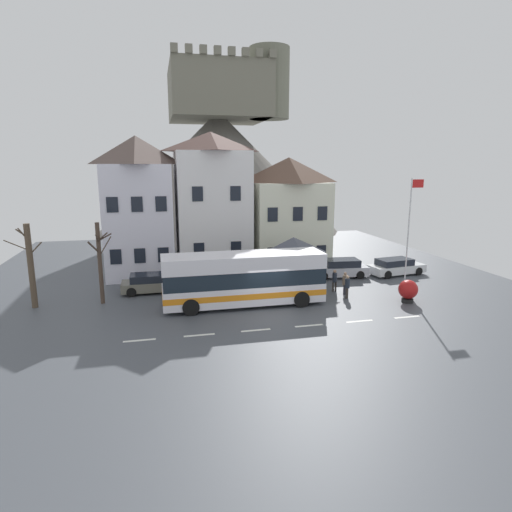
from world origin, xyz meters
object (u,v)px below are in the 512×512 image
object	(u,v)px
parked_car_02	(339,268)
bare_tree_00	(31,265)
townhouse_02	(288,214)
townhouse_01	(212,203)
pedestrian_02	(345,282)
public_bench	(283,271)
parked_car_01	(151,283)
townhouse_00	(139,207)
flagpole	(410,226)
pedestrian_00	(347,285)
pedestrian_01	(335,279)
hilltop_castle	(219,166)
transit_bus	(244,279)
bare_tree_01	(100,261)
bus_shelter	(293,245)
harbour_buoy	(408,290)
parked_car_00	(396,267)

from	to	relation	value
parked_car_02	bare_tree_00	bearing A→B (deg)	12.73
townhouse_02	townhouse_01	bearing A→B (deg)	175.51
pedestrian_02	townhouse_01	bearing A→B (deg)	130.42
public_bench	parked_car_01	bearing A→B (deg)	-169.30
townhouse_00	townhouse_02	xyz separation A→B (m)	(12.19, -0.48, -0.79)
townhouse_00	flagpole	size ratio (longest dim) A/B	1.40
townhouse_02	parked_car_02	xyz separation A→B (m)	(2.97, -4.20, -3.94)
parked_car_02	pedestrian_00	distance (m)	5.61
townhouse_02	bare_tree_00	distance (m)	19.78
parked_car_01	pedestrian_01	xyz separation A→B (m)	(12.43, -2.74, 0.27)
pedestrian_00	hilltop_castle	bearing A→B (deg)	95.76
transit_bus	bare_tree_00	world-z (taller)	bare_tree_00
transit_bus	parked_car_01	world-z (taller)	transit_bus
pedestrian_01	townhouse_00	bearing A→B (deg)	147.53
townhouse_02	parked_car_01	bearing A→B (deg)	-155.83
flagpole	bare_tree_01	world-z (taller)	flagpole
bus_shelter	bare_tree_01	size ratio (longest dim) A/B	0.70
public_bench	parked_car_02	bearing A→B (deg)	-12.37
pedestrian_02	flagpole	world-z (taller)	flagpole
townhouse_02	harbour_buoy	size ratio (longest dim) A/B	6.29
flagpole	bus_shelter	bearing A→B (deg)	160.94
transit_bus	bus_shelter	world-z (taller)	bus_shelter
townhouse_00	hilltop_castle	xyz separation A→B (m)	(9.96, 23.67, 3.14)
townhouse_00	pedestrian_00	xyz separation A→B (m)	(13.35, -9.98, -4.54)
townhouse_01	public_bench	distance (m)	8.11
bus_shelter	bare_tree_00	world-z (taller)	bare_tree_00
parked_car_01	public_bench	world-z (taller)	parked_car_01
parked_car_02	harbour_buoy	bearing A→B (deg)	108.45
parked_car_01	pedestrian_00	size ratio (longest dim) A/B	2.61
townhouse_01	parked_car_02	bearing A→B (deg)	-26.62
parked_car_00	bare_tree_01	distance (m)	22.35
townhouse_02	pedestrian_01	xyz separation A→B (m)	(0.96, -7.89, -3.73)
parked_car_00	public_bench	size ratio (longest dim) A/B	3.05
parked_car_02	bus_shelter	bearing A→B (deg)	23.93
townhouse_00	transit_bus	distance (m)	12.35
bus_shelter	harbour_buoy	distance (m)	8.40
parked_car_00	parked_car_01	distance (m)	19.16
harbour_buoy	townhouse_00	bearing A→B (deg)	145.12
townhouse_02	bare_tree_01	distance (m)	16.15
parked_car_02	harbour_buoy	size ratio (longest dim) A/B	3.09
townhouse_01	harbour_buoy	bearing A→B (deg)	-46.85
townhouse_01	parked_car_02	size ratio (longest dim) A/B	2.47
parked_car_01	parked_car_02	size ratio (longest dim) A/B	0.88
townhouse_01	pedestrian_00	xyz separation A→B (m)	(7.57, -10.00, -4.73)
townhouse_01	parked_car_00	world-z (taller)	townhouse_01
parked_car_00	pedestrian_02	size ratio (longest dim) A/B	3.07
townhouse_00	townhouse_01	size ratio (longest dim) A/B	0.97
hilltop_castle	pedestrian_01	xyz separation A→B (m)	(3.20, -32.04, -7.66)
pedestrian_01	harbour_buoy	world-z (taller)	pedestrian_01
hilltop_castle	harbour_buoy	size ratio (longest dim) A/B	21.80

